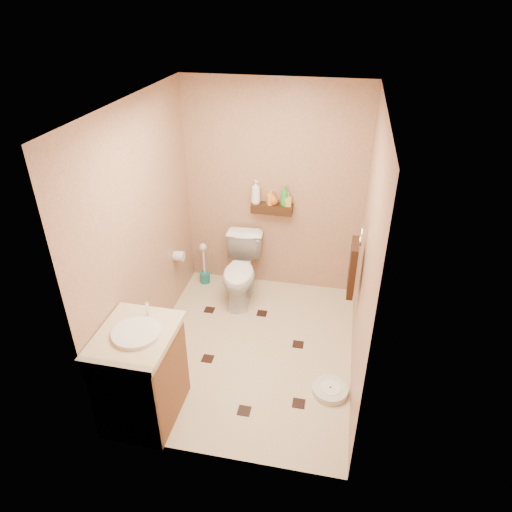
# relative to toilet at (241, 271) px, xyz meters

# --- Properties ---
(ground) EXTENTS (2.50, 2.50, 0.00)m
(ground) POSITION_rel_toilet_xyz_m (0.29, -0.83, -0.37)
(ground) COLOR beige
(ground) RESTS_ON ground
(wall_back) EXTENTS (2.00, 0.04, 2.40)m
(wall_back) POSITION_rel_toilet_xyz_m (0.29, 0.42, 0.83)
(wall_back) COLOR tan
(wall_back) RESTS_ON ground
(wall_front) EXTENTS (2.00, 0.04, 2.40)m
(wall_front) POSITION_rel_toilet_xyz_m (0.29, -2.08, 0.83)
(wall_front) COLOR tan
(wall_front) RESTS_ON ground
(wall_left) EXTENTS (0.04, 2.50, 2.40)m
(wall_left) POSITION_rel_toilet_xyz_m (-0.71, -0.83, 0.83)
(wall_left) COLOR tan
(wall_left) RESTS_ON ground
(wall_right) EXTENTS (0.04, 2.50, 2.40)m
(wall_right) POSITION_rel_toilet_xyz_m (1.29, -0.83, 0.83)
(wall_right) COLOR tan
(wall_right) RESTS_ON ground
(ceiling) EXTENTS (2.00, 2.50, 0.02)m
(ceiling) POSITION_rel_toilet_xyz_m (0.29, -0.83, 2.03)
(ceiling) COLOR silver
(ceiling) RESTS_ON wall_back
(wall_shelf) EXTENTS (0.46, 0.14, 0.10)m
(wall_shelf) POSITION_rel_toilet_xyz_m (0.29, 0.34, 0.65)
(wall_shelf) COLOR #371F0F
(wall_shelf) RESTS_ON wall_back
(floor_accents) EXTENTS (1.26, 1.47, 0.01)m
(floor_accents) POSITION_rel_toilet_xyz_m (0.31, -0.89, -0.37)
(floor_accents) COLOR black
(floor_accents) RESTS_ON ground
(toilet) EXTENTS (0.46, 0.75, 0.74)m
(toilet) POSITION_rel_toilet_xyz_m (0.00, 0.00, 0.00)
(toilet) COLOR white
(toilet) RESTS_ON ground
(vanity) EXTENTS (0.59, 0.71, 1.00)m
(vanity) POSITION_rel_toilet_xyz_m (-0.41, -1.78, 0.07)
(vanity) COLOR brown
(vanity) RESTS_ON ground
(bathroom_scale) EXTENTS (0.36, 0.36, 0.06)m
(bathroom_scale) POSITION_rel_toilet_xyz_m (1.11, -1.26, -0.34)
(bathroom_scale) COLOR silver
(bathroom_scale) RESTS_ON ground
(toilet_brush) EXTENTS (0.12, 0.12, 0.54)m
(toilet_brush) POSITION_rel_toilet_xyz_m (-0.51, 0.24, -0.18)
(toilet_brush) COLOR #1A6A6B
(toilet_brush) RESTS_ON ground
(towel_ring) EXTENTS (0.12, 0.30, 0.76)m
(towel_ring) POSITION_rel_toilet_xyz_m (1.20, -0.58, 0.57)
(towel_ring) COLOR silver
(towel_ring) RESTS_ON wall_right
(toilet_paper) EXTENTS (0.12, 0.11, 0.12)m
(toilet_paper) POSITION_rel_toilet_xyz_m (-0.65, -0.18, 0.23)
(toilet_paper) COLOR silver
(toilet_paper) RESTS_ON wall_left
(bottle_a) EXTENTS (0.14, 0.14, 0.27)m
(bottle_a) POSITION_rel_toilet_xyz_m (0.10, 0.34, 0.83)
(bottle_a) COLOR white
(bottle_a) RESTS_ON wall_shelf
(bottle_b) EXTENTS (0.11, 0.11, 0.17)m
(bottle_b) POSITION_rel_toilet_xyz_m (0.27, 0.34, 0.79)
(bottle_b) COLOR #F39C33
(bottle_b) RESTS_ON wall_shelf
(bottle_c) EXTENTS (0.11, 0.11, 0.13)m
(bottle_c) POSITION_rel_toilet_xyz_m (0.30, 0.34, 0.77)
(bottle_c) COLOR #CB4F17
(bottle_c) RESTS_ON wall_shelf
(bottle_d) EXTENTS (0.12, 0.12, 0.23)m
(bottle_d) POSITION_rel_toilet_xyz_m (0.43, 0.34, 0.81)
(bottle_d) COLOR green
(bottle_d) RESTS_ON wall_shelf
(bottle_e) EXTENTS (0.08, 0.08, 0.15)m
(bottle_e) POSITION_rel_toilet_xyz_m (0.46, 0.34, 0.78)
(bottle_e) COLOR gold
(bottle_e) RESTS_ON wall_shelf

